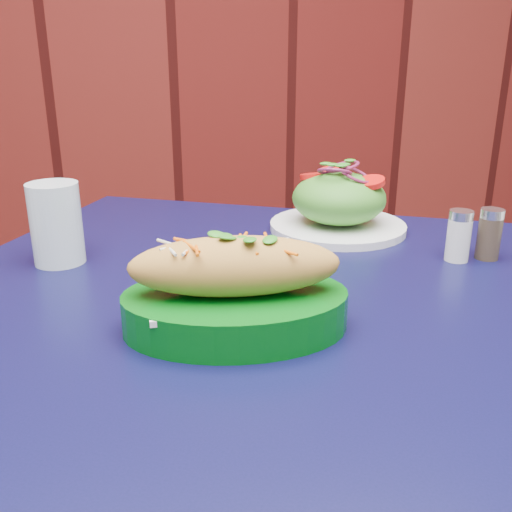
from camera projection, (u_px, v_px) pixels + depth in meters
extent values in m
cube|color=black|center=(247.00, 306.00, 0.68)|extent=(1.06, 1.06, 0.03)
cylinder|color=black|center=(137.00, 389.00, 1.18)|extent=(0.04, 0.04, 0.72)
cylinder|color=black|center=(474.00, 441.00, 1.02)|extent=(0.04, 0.04, 0.72)
cube|color=white|center=(235.00, 297.00, 0.58)|extent=(0.17, 0.10, 0.01)
ellipsoid|color=gold|center=(235.00, 266.00, 0.57)|extent=(0.22, 0.09, 0.06)
cylinder|color=white|center=(337.00, 226.00, 0.91)|extent=(0.22, 0.22, 0.01)
ellipsoid|color=#4C992D|center=(339.00, 198.00, 0.90)|extent=(0.15, 0.15, 0.08)
cylinder|color=red|center=(371.00, 179.00, 0.86)|extent=(0.04, 0.04, 0.01)
cylinder|color=red|center=(314.00, 173.00, 0.91)|extent=(0.04, 0.04, 0.01)
cylinder|color=red|center=(332.00, 170.00, 0.93)|extent=(0.04, 0.04, 0.01)
torus|color=#811C4A|center=(340.00, 170.00, 0.88)|extent=(0.05, 0.05, 0.00)
torus|color=#811C4A|center=(340.00, 167.00, 0.88)|extent=(0.05, 0.05, 0.00)
torus|color=#811C4A|center=(341.00, 164.00, 0.88)|extent=(0.05, 0.05, 0.00)
cylinder|color=silver|center=(56.00, 224.00, 0.76)|extent=(0.07, 0.07, 0.11)
cylinder|color=white|center=(458.00, 240.00, 0.77)|extent=(0.03, 0.03, 0.06)
cylinder|color=silver|center=(461.00, 215.00, 0.76)|extent=(0.03, 0.03, 0.01)
cylinder|color=#3F3326|center=(489.00, 238.00, 0.78)|extent=(0.03, 0.03, 0.06)
cylinder|color=silver|center=(492.00, 213.00, 0.77)|extent=(0.03, 0.03, 0.01)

